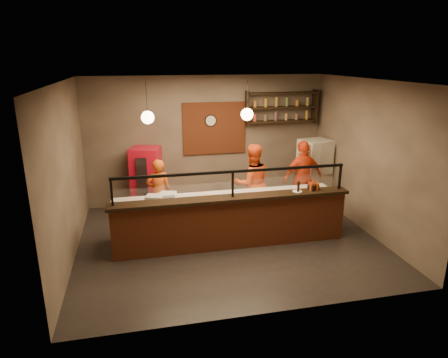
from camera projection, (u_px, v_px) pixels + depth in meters
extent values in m
plane|color=black|center=(229.00, 240.00, 8.22)|extent=(6.00, 6.00, 0.00)
plane|color=#3C362E|center=(229.00, 81.00, 7.28)|extent=(6.00, 6.00, 0.00)
plane|color=#7B6A5A|center=(207.00, 140.00, 10.08)|extent=(6.00, 0.00, 6.00)
plane|color=#7B6A5A|center=(66.00, 175.00, 7.13)|extent=(0.00, 5.00, 5.00)
plane|color=#7B6A5A|center=(368.00, 157.00, 8.37)|extent=(0.00, 5.00, 5.00)
plane|color=#7B6A5A|center=(271.00, 212.00, 5.42)|extent=(6.00, 0.00, 6.00)
cube|color=brown|center=(215.00, 128.00, 10.01)|extent=(1.60, 0.04, 1.30)
cube|color=brown|center=(232.00, 224.00, 7.79)|extent=(4.60, 0.25, 1.00)
cube|color=black|center=(233.00, 198.00, 7.64)|extent=(4.70, 0.37, 0.06)
cube|color=gray|center=(227.00, 218.00, 8.28)|extent=(4.60, 0.75, 0.85)
cube|color=silver|center=(227.00, 197.00, 8.15)|extent=(4.60, 0.75, 0.05)
cube|color=white|center=(233.00, 184.00, 7.56)|extent=(4.40, 0.02, 0.50)
cube|color=black|center=(233.00, 172.00, 7.48)|extent=(4.50, 0.05, 0.05)
cube|color=black|center=(112.00, 192.00, 7.10)|extent=(0.04, 0.04, 0.50)
cube|color=black|center=(233.00, 184.00, 7.56)|extent=(0.04, 0.04, 0.50)
cube|color=black|center=(340.00, 177.00, 8.01)|extent=(0.04, 0.04, 0.50)
cube|color=black|center=(281.00, 121.00, 10.18)|extent=(1.80, 0.28, 0.04)
cube|color=black|center=(281.00, 107.00, 10.07)|extent=(1.80, 0.28, 0.04)
cube|color=black|center=(282.00, 93.00, 9.97)|extent=(1.80, 0.28, 0.04)
cube|color=black|center=(247.00, 108.00, 9.89)|extent=(0.04, 0.28, 0.85)
cube|color=black|center=(315.00, 106.00, 10.26)|extent=(0.04, 0.28, 0.85)
cylinder|color=black|center=(211.00, 121.00, 9.92)|extent=(0.30, 0.04, 0.30)
cylinder|color=black|center=(147.00, 98.00, 7.25)|extent=(0.01, 0.01, 0.60)
sphere|color=#F8C988|center=(148.00, 118.00, 7.35)|extent=(0.24, 0.24, 0.24)
cylinder|color=black|center=(247.00, 96.00, 7.64)|extent=(0.01, 0.01, 0.60)
sphere|color=#F8C988|center=(247.00, 114.00, 7.74)|extent=(0.24, 0.24, 0.24)
imported|color=#CF5113|center=(159.00, 192.00, 8.86)|extent=(0.58, 0.41, 1.50)
imported|color=#D54314|center=(252.00, 183.00, 8.97)|extent=(0.92, 0.74, 1.80)
imported|color=red|center=(303.00, 178.00, 9.41)|extent=(1.11, 0.63, 1.77)
cube|color=beige|center=(314.00, 172.00, 10.07)|extent=(0.81, 0.78, 1.65)
cube|color=red|center=(147.00, 179.00, 9.68)|extent=(0.81, 0.77, 1.56)
cylinder|color=white|center=(261.00, 195.00, 8.17)|extent=(0.69, 0.69, 0.01)
cube|color=silver|center=(166.00, 197.00, 7.84)|extent=(0.32, 0.27, 0.15)
cube|color=white|center=(168.00, 196.00, 7.89)|extent=(0.37, 0.33, 0.16)
cube|color=silver|center=(155.00, 199.00, 7.72)|extent=(0.38, 0.34, 0.16)
cylinder|color=gold|center=(158.00, 197.00, 8.02)|extent=(0.32, 0.25, 0.06)
cube|color=black|center=(313.00, 187.00, 8.01)|extent=(0.23, 0.20, 0.11)
cylinder|color=black|center=(298.00, 187.00, 7.85)|extent=(0.06, 0.06, 0.22)
cylinder|color=silver|center=(297.00, 191.00, 7.91)|extent=(0.22, 0.22, 0.01)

